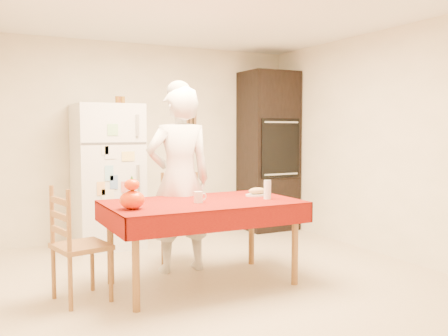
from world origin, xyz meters
TOP-DOWN VIEW (x-y plane):
  - floor at (0.00, 0.00)m, footprint 4.50×4.50m
  - room_shell at (0.00, 0.00)m, footprint 4.02×4.52m
  - refrigerator at (-0.65, 1.88)m, footprint 0.75×0.74m
  - oven_cabinet at (1.63, 1.93)m, footprint 0.70×0.62m
  - dining_table at (-0.26, 0.03)m, footprint 1.70×1.00m
  - chair_far at (-0.16, 0.79)m, footprint 0.53×0.52m
  - chair_left at (-1.38, 0.08)m, footprint 0.48×0.49m
  - seated_woman at (-0.27, 0.54)m, footprint 0.69×0.47m
  - coffee_mug at (-0.33, -0.04)m, footprint 0.08×0.08m
  - pumpkin_lower at (-0.95, -0.12)m, footprint 0.20×0.20m
  - pumpkin_upper at (-0.95, -0.12)m, footprint 0.12×0.12m
  - wine_glass at (0.34, -0.12)m, footprint 0.07×0.07m
  - bread_plate at (0.37, 0.11)m, footprint 0.24×0.24m
  - bread_loaf at (0.37, 0.11)m, footprint 0.18×0.10m
  - spice_jar_left at (-0.50, 1.93)m, footprint 0.05×0.05m
  - spice_jar_mid at (-0.49, 1.93)m, footprint 0.05×0.05m
  - spice_jar_right at (-0.44, 1.93)m, footprint 0.05×0.05m

SIDE VIEW (x-z plane):
  - floor at x=0.00m, z-range 0.00..0.00m
  - chair_far at x=-0.16m, z-range 0.03..0.98m
  - chair_left at x=-1.38m, z-range 0.03..0.98m
  - dining_table at x=-0.26m, z-range 0.31..1.07m
  - bread_plate at x=0.37m, z-range 0.76..0.78m
  - bread_loaf at x=0.37m, z-range 0.78..0.84m
  - coffee_mug at x=-0.33m, z-range 0.76..0.86m
  - pumpkin_lower at x=-0.95m, z-range 0.76..0.91m
  - wine_glass at x=0.34m, z-range 0.76..0.94m
  - refrigerator at x=-0.65m, z-range 0.00..1.70m
  - seated_woman at x=-0.27m, z-range 0.00..1.82m
  - pumpkin_upper at x=-0.95m, z-range 0.91..1.01m
  - oven_cabinet at x=1.63m, z-range 0.00..2.20m
  - room_shell at x=0.00m, z-range 0.37..2.88m
  - spice_jar_left at x=-0.50m, z-range 1.70..1.80m
  - spice_jar_mid at x=-0.49m, z-range 1.70..1.80m
  - spice_jar_right at x=-0.44m, z-range 1.70..1.80m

